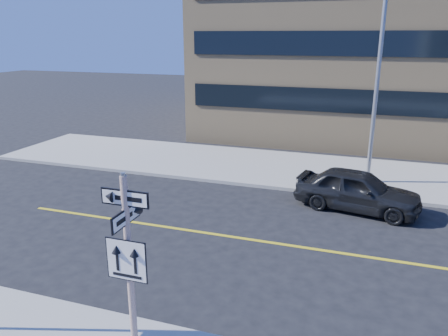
% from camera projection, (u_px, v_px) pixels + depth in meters
% --- Properties ---
extents(ground, '(120.00, 120.00, 0.00)m').
position_uv_depth(ground, '(188.00, 305.00, 10.83)').
color(ground, black).
rests_on(ground, ground).
extents(sign_pole, '(0.92, 0.92, 4.06)m').
position_uv_depth(sign_pole, '(129.00, 267.00, 7.85)').
color(sign_pole, white).
rests_on(sign_pole, near_sidewalk).
extents(parked_car_a, '(2.68, 4.89, 1.58)m').
position_uv_depth(parked_car_a, '(357.00, 190.00, 16.57)').
color(parked_car_a, black).
rests_on(parked_car_a, ground).
extents(streetlight_a, '(0.55, 2.25, 8.00)m').
position_uv_depth(streetlight_a, '(378.00, 77.00, 17.96)').
color(streetlight_a, gray).
rests_on(streetlight_a, far_sidewalk).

